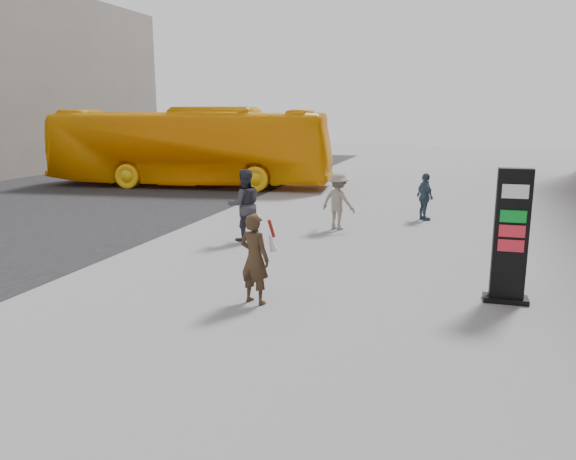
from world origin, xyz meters
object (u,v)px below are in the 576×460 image
(woman, at_px, (255,258))
(pedestrian_b, at_px, (338,201))
(info_pylon, at_px, (511,237))
(pedestrian_c, at_px, (425,197))
(bus, at_px, (190,147))
(pedestrian_a, at_px, (244,205))

(woman, bearing_deg, pedestrian_b, -73.15)
(info_pylon, distance_m, woman, 4.60)
(info_pylon, xyz_separation_m, pedestrian_c, (-2.00, 7.54, -0.47))
(bus, bearing_deg, info_pylon, -142.02)
(pedestrian_b, bearing_deg, pedestrian_a, 65.09)
(info_pylon, distance_m, pedestrian_c, 7.82)
(pedestrian_a, bearing_deg, info_pylon, 119.25)
(bus, xyz_separation_m, pedestrian_c, (10.92, -5.29, -1.04))
(pedestrian_b, height_order, pedestrian_c, pedestrian_b)
(woman, height_order, pedestrian_a, pedestrian_a)
(info_pylon, height_order, pedestrian_a, info_pylon)
(pedestrian_a, xyz_separation_m, pedestrian_b, (2.09, 2.13, -0.13))
(bus, bearing_deg, pedestrian_b, -138.30)
(info_pylon, bearing_deg, pedestrian_c, 103.05)
(bus, height_order, pedestrian_c, bus)
(pedestrian_a, bearing_deg, pedestrian_b, -168.56)
(info_pylon, xyz_separation_m, woman, (-4.35, -1.43, -0.37))
(info_pylon, relative_size, bus, 0.19)
(info_pylon, height_order, woman, info_pylon)
(pedestrian_c, bearing_deg, woman, 131.78)
(info_pylon, distance_m, pedestrian_b, 6.88)
(pedestrian_c, bearing_deg, pedestrian_b, 100.04)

